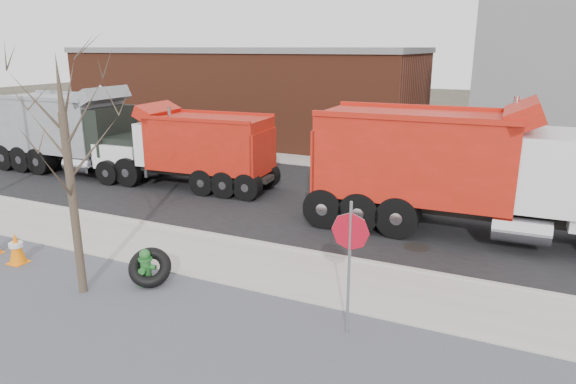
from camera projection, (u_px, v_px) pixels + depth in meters
The scene contains 15 objects.
ground at pixel (265, 273), 12.39m from camera, with size 120.00×120.00×0.00m, color #383328.
gravel_verge at pixel (176, 346), 9.34m from camera, with size 60.00×5.00×0.03m, color slate.
sidewalk at pixel (270, 268), 12.60m from camera, with size 60.00×2.50×0.06m, color #9E9B93.
curb at pixel (292, 249), 13.73m from camera, with size 60.00×0.15×0.11m, color #9E9B93.
road at pixel (348, 204), 17.88m from camera, with size 60.00×9.40×0.02m, color black.
far_sidewalk at pixel (389, 169), 22.84m from camera, with size 60.00×2.00×0.06m, color #9E9B93.
building_brick at pixel (247, 92), 30.56m from camera, with size 20.20×8.20×5.30m.
bare_tree at pixel (66, 147), 10.53m from camera, with size 3.20×3.20×5.20m.
fire_hydrant at pixel (146, 268), 11.70m from camera, with size 0.50×0.48×0.87m.
truck_tire at pixel (150, 267), 11.70m from camera, with size 1.28×1.25×0.88m.
stop_sign at pixel (350, 245), 9.31m from camera, with size 0.72×0.06×2.63m.
traffic_cone_near at pixel (16, 248), 12.82m from camera, with size 0.44×0.44×0.84m.
dump_truck_red_a at pixel (462, 167), 14.59m from camera, with size 9.82×2.97×3.91m.
dump_truck_red_b at pixel (189, 146), 19.60m from camera, with size 7.51×2.63×3.15m.
dump_truck_grey at pixel (77, 130), 21.91m from camera, with size 8.14×2.68×3.67m.
Camera 1 is at (5.33, -10.08, 5.27)m, focal length 32.00 mm.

